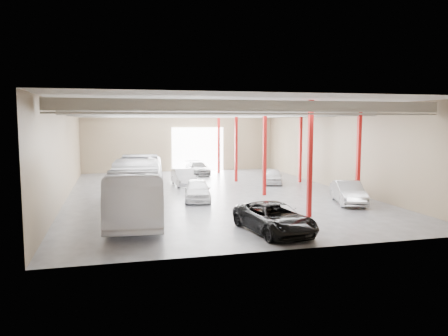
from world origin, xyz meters
name	(u,v)px	position (x,y,z in m)	size (l,w,h in m)	color
depot_shell	(211,131)	(0.13, 0.48, 4.98)	(22.12, 32.12, 7.06)	#444549
coach_bus	(138,187)	(-6.17, -7.07, 1.74)	(2.92, 12.48, 3.47)	white
black_sedan	(274,218)	(0.42, -13.00, 0.77)	(2.56, 5.55, 1.54)	black
car_row_a	(197,190)	(-1.69, -3.00, 0.79)	(1.85, 4.61, 1.57)	white
car_row_b	(183,177)	(-1.51, 4.50, 0.76)	(1.60, 4.60, 1.52)	#B4B4B9
car_row_c	(198,168)	(1.22, 12.00, 0.70)	(1.97, 4.85, 1.41)	slate
car_right_near	(348,193)	(8.30, -6.80, 0.79)	(1.67, 4.78, 1.57)	#AEAEB3
car_right_far	(273,176)	(6.72, 3.75, 0.69)	(1.62, 4.03, 1.37)	silver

